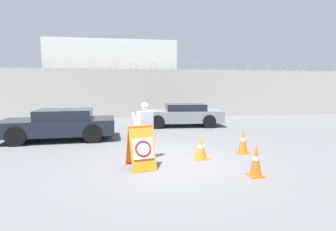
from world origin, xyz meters
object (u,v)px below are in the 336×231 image
Objects in this scene: parked_car_front_coupe at (61,124)px; parked_car_rear_sedan at (182,115)px; traffic_cone_near at (243,141)px; traffic_cone_mid at (256,161)px; barricade_sign at (141,147)px; security_guard at (145,128)px; traffic_cone_far at (201,148)px.

parked_car_front_coupe is 1.00× the size of parked_car_rear_sedan.
traffic_cone_mid is at bearing -107.31° from traffic_cone_near.
barricade_sign is 1.48× the size of traffic_cone_near.
traffic_cone_near is at bearing 154.70° from security_guard.
traffic_cone_near is 0.17× the size of parked_car_rear_sedan.
parked_car_front_coupe reaches higher than traffic_cone_near.
parked_car_front_coupe reaches higher than traffic_cone_far.
security_guard reaches higher than barricade_sign.
parked_car_rear_sedan is (-0.72, 6.07, 0.25)m from traffic_cone_near.
barricade_sign is 3.49m from traffic_cone_near.
traffic_cone_far is 0.15× the size of parked_car_rear_sedan.
traffic_cone_far is (-1.53, -0.43, -0.06)m from traffic_cone_near.
traffic_cone_mid reaches higher than traffic_cone_far.
security_guard is 0.38× the size of parked_car_front_coupe.
security_guard is 0.38× the size of parked_car_rear_sedan.
traffic_cone_near is 1.59m from traffic_cone_far.
barricade_sign is at bearing -162.34° from traffic_cone_near.
security_guard reaches higher than parked_car_front_coupe.
traffic_cone_near is (3.32, 1.06, -0.18)m from barricade_sign.
security_guard is 3.17m from traffic_cone_mid.
traffic_cone_mid is 1.19× the size of traffic_cone_far.
barricade_sign reaches higher than traffic_cone_near.
security_guard is at bearing 66.45° from barricade_sign.
security_guard is 2.63× the size of traffic_cone_far.
barricade_sign reaches higher than traffic_cone_mid.
parked_car_front_coupe reaches higher than parked_car_rear_sedan.
traffic_cone_near is 0.17× the size of parked_car_front_coupe.
traffic_cone_far is (1.79, 0.63, -0.24)m from barricade_sign.
security_guard is (0.15, 0.79, 0.37)m from barricade_sign.
security_guard is 2.20× the size of traffic_cone_near.
traffic_cone_near reaches higher than traffic_cone_far.
traffic_cone_near is (3.17, 0.27, -0.55)m from security_guard.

